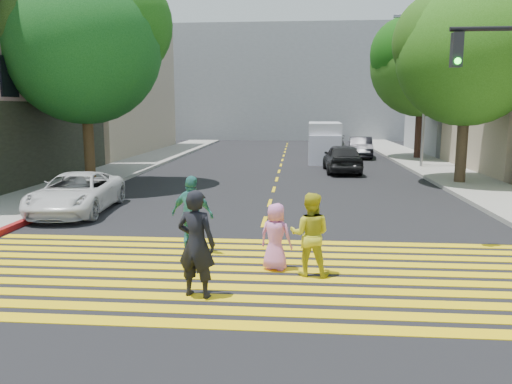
# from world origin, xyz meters

# --- Properties ---
(ground) EXTENTS (120.00, 120.00, 0.00)m
(ground) POSITION_xyz_m (0.00, 0.00, 0.00)
(ground) COLOR black
(sidewalk_left) EXTENTS (3.00, 40.00, 0.15)m
(sidewalk_left) POSITION_xyz_m (-8.50, 22.00, 0.07)
(sidewalk_left) COLOR gray
(sidewalk_left) RESTS_ON ground
(sidewalk_right) EXTENTS (3.00, 60.00, 0.15)m
(sidewalk_right) POSITION_xyz_m (8.50, 15.00, 0.07)
(sidewalk_right) COLOR gray
(sidewalk_right) RESTS_ON ground
(curb_red) EXTENTS (0.20, 8.00, 0.16)m
(curb_red) POSITION_xyz_m (-6.90, 6.00, 0.08)
(curb_red) COLOR maroon
(curb_red) RESTS_ON ground
(crosswalk) EXTENTS (13.40, 5.30, 0.01)m
(crosswalk) POSITION_xyz_m (0.00, 1.28, 0.01)
(crosswalk) COLOR yellow
(crosswalk) RESTS_ON ground
(lane_line) EXTENTS (0.12, 34.40, 0.01)m
(lane_line) POSITION_xyz_m (0.00, 22.50, 0.01)
(lane_line) COLOR yellow
(lane_line) RESTS_ON ground
(building_left_tan) EXTENTS (12.00, 16.00, 10.00)m
(building_left_tan) POSITION_xyz_m (-16.00, 28.00, 5.00)
(building_left_tan) COLOR tan
(building_left_tan) RESTS_ON ground
(building_right_grey) EXTENTS (10.00, 10.00, 10.00)m
(building_right_grey) POSITION_xyz_m (15.00, 30.00, 5.00)
(building_right_grey) COLOR gray
(building_right_grey) RESTS_ON ground
(backdrop_block) EXTENTS (30.00, 8.00, 12.00)m
(backdrop_block) POSITION_xyz_m (0.00, 48.00, 6.00)
(backdrop_block) COLOR gray
(backdrop_block) RESTS_ON ground
(tree_left) EXTENTS (8.11, 7.99, 9.18)m
(tree_left) POSITION_xyz_m (-7.75, 12.04, 6.19)
(tree_left) COLOR #3D2E15
(tree_left) RESTS_ON ground
(tree_right_near) EXTENTS (8.05, 7.80, 8.67)m
(tree_right_near) POSITION_xyz_m (8.16, 13.89, 5.86)
(tree_right_near) COLOR #332317
(tree_right_near) RESTS_ON ground
(tree_right_far) EXTENTS (7.99, 7.75, 9.49)m
(tree_right_far) POSITION_xyz_m (8.88, 24.92, 6.41)
(tree_right_far) COLOR #391B13
(tree_right_far) RESTS_ON ground
(pedestrian_man) EXTENTS (0.80, 0.63, 1.94)m
(pedestrian_man) POSITION_xyz_m (-0.80, -0.05, 0.97)
(pedestrian_man) COLOR black
(pedestrian_man) RESTS_ON ground
(pedestrian_woman) EXTENTS (0.89, 0.74, 1.69)m
(pedestrian_woman) POSITION_xyz_m (1.22, 1.29, 0.84)
(pedestrian_woman) COLOR gold
(pedestrian_woman) RESTS_ON ground
(pedestrian_child) EXTENTS (0.80, 0.66, 1.41)m
(pedestrian_child) POSITION_xyz_m (0.53, 1.58, 0.71)
(pedestrian_child) COLOR pink
(pedestrian_child) RESTS_ON ground
(pedestrian_extra) EXTENTS (1.14, 0.74, 1.81)m
(pedestrian_extra) POSITION_xyz_m (-1.45, 2.67, 0.90)
(pedestrian_extra) COLOR teal
(pedestrian_extra) RESTS_ON ground
(white_sedan) EXTENTS (2.44, 4.71, 1.27)m
(white_sedan) POSITION_xyz_m (-6.14, 6.88, 0.63)
(white_sedan) COLOR silver
(white_sedan) RESTS_ON ground
(dark_car_near) EXTENTS (1.91, 4.51, 1.52)m
(dark_car_near) POSITION_xyz_m (3.31, 17.90, 0.76)
(dark_car_near) COLOR black
(dark_car_near) RESTS_ON ground
(silver_car) EXTENTS (2.18, 5.09, 1.46)m
(silver_car) POSITION_xyz_m (3.57, 30.94, 0.73)
(silver_car) COLOR #979798
(silver_car) RESTS_ON ground
(dark_car_parked) EXTENTS (1.84, 4.38, 1.41)m
(dark_car_parked) POSITION_xyz_m (5.25, 26.02, 0.70)
(dark_car_parked) COLOR black
(dark_car_parked) RESTS_ON ground
(white_van) EXTENTS (2.10, 5.24, 2.44)m
(white_van) POSITION_xyz_m (2.65, 23.24, 1.16)
(white_van) COLOR #B8B7C0
(white_van) RESTS_ON ground
(street_lamp) EXTENTS (1.90, 0.54, 8.45)m
(street_lamp) POSITION_xyz_m (7.64, 19.79, 4.85)
(street_lamp) COLOR gray
(street_lamp) RESTS_ON ground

